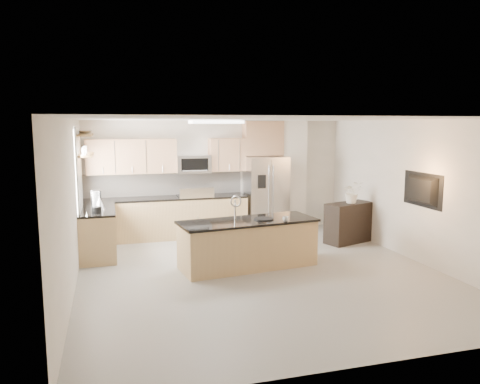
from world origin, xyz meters
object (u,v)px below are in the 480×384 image
object	(u,v)px
refrigerator	(266,195)
flower_vase	(352,187)
island	(248,243)
television	(419,190)
microwave	(193,164)
blender	(96,204)
coffee_maker	(96,199)
kettle	(100,203)
range	(195,216)
platter	(264,219)
cup	(286,219)
bowl	(85,131)
credenza	(349,223)

from	to	relation	value
refrigerator	flower_vase	distance (m)	2.05
island	television	bearing A→B (deg)	-18.77
microwave	blender	bearing A→B (deg)	-141.73
flower_vase	coffee_maker	bearing A→B (deg)	171.98
kettle	island	bearing A→B (deg)	-28.87
microwave	television	world-z (taller)	microwave
range	kettle	bearing A→B (deg)	-150.98
platter	flower_vase	xyz separation A→B (m)	(2.33, 1.06, 0.35)
microwave	refrigerator	size ratio (longest dim) A/B	0.43
cup	bowl	size ratio (longest dim) A/B	0.32
television	blender	bearing A→B (deg)	73.94
cup	bowl	xyz separation A→B (m)	(-3.34, 2.08, 1.49)
microwave	coffee_maker	bearing A→B (deg)	-157.88
kettle	bowl	size ratio (longest dim) A/B	0.79
refrigerator	bowl	size ratio (longest dim) A/B	5.23
bowl	blender	bearing A→B (deg)	-77.63
range	blender	xyz separation A→B (m)	(-2.07, -1.51, 0.62)
range	coffee_maker	xyz separation A→B (m)	(-2.09, -0.73, 0.59)
island	blender	world-z (taller)	blender
microwave	platter	bearing A→B (deg)	-73.53
kettle	television	bearing A→B (deg)	-19.84
island	credenza	size ratio (longest dim) A/B	2.36
credenza	platter	distance (m)	2.58
credenza	kettle	bearing A→B (deg)	157.65
island	kettle	size ratio (longest dim) A/B	9.39
range	cup	bearing A→B (deg)	-68.60
range	cup	distance (m)	3.03
microwave	credenza	distance (m)	3.65
cup	platter	size ratio (longest dim) A/B	0.31
range	refrigerator	size ratio (longest dim) A/B	0.64
kettle	television	distance (m)	5.89
kettle	television	world-z (taller)	television
blender	bowl	world-z (taller)	bowl
platter	kettle	bearing A→B (deg)	153.50
television	kettle	bearing A→B (deg)	70.16
kettle	coffee_maker	size ratio (longest dim) A/B	0.87
range	microwave	world-z (taller)	microwave
credenza	flower_vase	distance (m)	0.78
cup	flower_vase	size ratio (longest dim) A/B	0.16
microwave	flower_vase	bearing A→B (deg)	-26.99
cup	blender	xyz separation A→B (m)	(-3.17, 1.28, 0.20)
kettle	range	bearing A→B (deg)	29.02
bowl	cup	bearing A→B (deg)	-31.84
island	flower_vase	world-z (taller)	flower_vase
range	blender	size ratio (longest dim) A/B	2.89
credenza	platter	size ratio (longest dim) A/B	3.06
flower_vase	kettle	bearing A→B (deg)	176.24
coffee_maker	credenza	bearing A→B (deg)	-7.72
bowl	television	size ratio (longest dim) A/B	0.32
coffee_maker	bowl	bearing A→B (deg)	175.29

